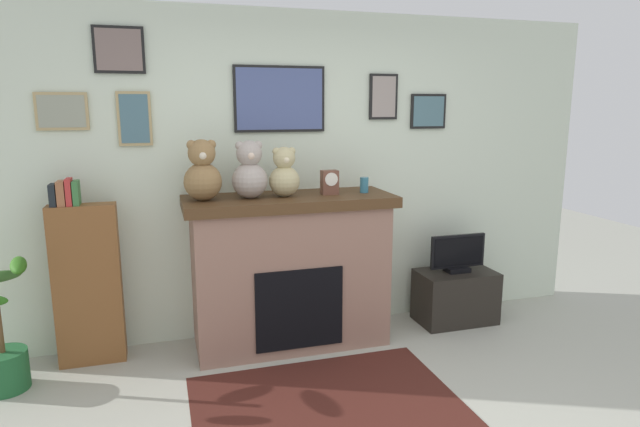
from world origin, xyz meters
TOP-DOWN VIEW (x-y plane):
  - back_wall at (-0.00, 2.00)m, footprint 5.20×0.15m
  - fireplace at (-0.19, 1.65)m, footprint 1.59×0.64m
  - bookshelf at (-1.68, 1.74)m, footprint 0.46×0.16m
  - potted_plant at (-2.19, 1.48)m, footprint 0.47×0.53m
  - tv_stand at (1.29, 1.64)m, footprint 0.67×0.40m
  - television at (1.29, 1.64)m, footprint 0.50×0.14m
  - area_rug at (-0.19, 0.68)m, footprint 1.68×1.19m
  - candle_jar at (0.41, 1.63)m, footprint 0.07×0.07m
  - mantel_clock at (0.12, 1.63)m, footprint 0.13×0.09m
  - teddy_bear_grey at (-0.83, 1.63)m, footprint 0.27×0.27m
  - teddy_bear_tan at (-0.49, 1.63)m, footprint 0.26×0.26m
  - teddy_bear_brown at (-0.23, 1.63)m, footprint 0.23×0.23m

SIDE VIEW (x-z plane):
  - area_rug at x=-0.19m, z-range 0.00..0.01m
  - tv_stand at x=1.29m, z-range 0.00..0.45m
  - potted_plant at x=-2.19m, z-range -0.14..0.75m
  - fireplace at x=-0.19m, z-range 0.01..1.20m
  - television at x=1.29m, z-range 0.44..0.77m
  - bookshelf at x=-1.68m, z-range -0.06..1.31m
  - candle_jar at x=0.41m, z-range 1.19..1.31m
  - mantel_clock at x=0.12m, z-range 1.19..1.38m
  - back_wall at x=0.00m, z-range 0.01..2.61m
  - teddy_bear_brown at x=-0.23m, z-range 1.17..1.55m
  - teddy_bear_tan at x=-0.49m, z-range 1.17..1.60m
  - teddy_bear_grey at x=-0.83m, z-range 1.17..1.61m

